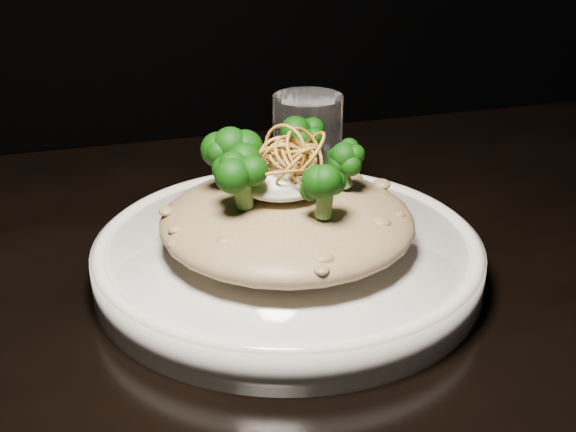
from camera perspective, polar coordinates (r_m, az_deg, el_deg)
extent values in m
cube|color=black|center=(0.65, 8.17, -6.93)|extent=(1.10, 0.80, 0.04)
cylinder|color=white|center=(0.64, 0.00, -3.15)|extent=(0.31, 0.31, 0.03)
ellipsoid|color=brown|center=(0.62, -0.06, -0.36)|extent=(0.20, 0.20, 0.04)
ellipsoid|color=white|center=(0.61, -0.53, 2.57)|extent=(0.07, 0.07, 0.02)
cylinder|color=silver|center=(0.74, 1.38, 4.34)|extent=(0.08, 0.08, 0.11)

